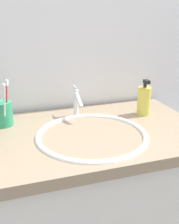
# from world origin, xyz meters

# --- Properties ---
(tiled_wall_back) EXTENTS (2.11, 0.04, 2.40)m
(tiled_wall_back) POSITION_xyz_m (0.00, 0.34, 1.20)
(tiled_wall_back) COLOR silver
(tiled_wall_back) RESTS_ON ground
(vanity_counter) EXTENTS (0.91, 0.61, 0.86)m
(vanity_counter) POSITION_xyz_m (0.00, 0.00, 0.43)
(vanity_counter) COLOR silver
(vanity_counter) RESTS_ON ground
(sink_basin) EXTENTS (0.45, 0.45, 0.12)m
(sink_basin) POSITION_xyz_m (-0.04, -0.05, 0.82)
(sink_basin) COLOR white
(sink_basin) RESTS_ON vanity_counter
(faucet) EXTENTS (0.02, 0.14, 0.14)m
(faucet) POSITION_xyz_m (-0.04, 0.17, 0.94)
(faucet) COLOR silver
(faucet) RESTS_ON sink_basin
(toothbrush_cup) EXTENTS (0.08, 0.08, 0.11)m
(toothbrush_cup) POSITION_xyz_m (-0.37, 0.17, 0.91)
(toothbrush_cup) COLOR #2D9966
(toothbrush_cup) RESTS_ON vanity_counter
(toothbrush_red) EXTENTS (0.03, 0.03, 0.20)m
(toothbrush_red) POSITION_xyz_m (-0.35, 0.16, 0.98)
(toothbrush_red) COLOR red
(toothbrush_red) RESTS_ON toothbrush_cup
(toothbrush_white) EXTENTS (0.02, 0.06, 0.20)m
(toothbrush_white) POSITION_xyz_m (-0.36, 0.12, 0.98)
(toothbrush_white) COLOR white
(toothbrush_white) RESTS_ON toothbrush_cup
(soap_dispenser) EXTENTS (0.06, 0.06, 0.17)m
(soap_dispenser) POSITION_xyz_m (0.27, 0.10, 0.93)
(soap_dispenser) COLOR #DBCC4C
(soap_dispenser) RESTS_ON vanity_counter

